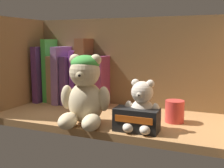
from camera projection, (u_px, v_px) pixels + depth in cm
name	position (u px, v px, depth cm)	size (l,w,h in cm)	color
shelf_board	(109.00, 119.00, 80.80)	(65.54, 28.81, 2.00)	#9E7042
shelf_back_panel	(126.00, 65.00, 92.19)	(67.94, 1.20, 31.35)	brown
shelf_side_panel_left	(17.00, 66.00, 91.16)	(1.60, 31.21, 31.35)	#9E7042
book_0	(46.00, 73.00, 101.10)	(2.08, 14.67, 19.78)	#572E6A
book_1	(52.00, 70.00, 99.97)	(1.88, 9.90, 22.42)	#4BC948
book_2	(58.00, 78.00, 99.39)	(2.71, 11.45, 16.58)	tan
book_3	(65.00, 74.00, 98.01)	(2.29, 14.83, 19.84)	#865F98
book_4	(72.00, 79.00, 97.23)	(2.25, 13.19, 16.62)	#5C376D
book_5	(78.00, 77.00, 96.13)	(1.85, 9.53, 18.52)	purple
book_6	(86.00, 72.00, 94.63)	(3.43, 9.55, 22.60)	brown
book_7	(95.00, 82.00, 93.88)	(2.44, 11.75, 15.84)	#3C3F98
book_8	(103.00, 81.00, 92.64)	(2.84, 9.53, 16.78)	#87315A
teddy_bear_larger	(85.00, 92.00, 71.09)	(13.70, 14.23, 18.48)	beige
teddy_bear_smaller	(142.00, 110.00, 67.55)	(9.06, 9.40, 12.54)	beige
pillar_candle	(175.00, 111.00, 73.83)	(5.13, 5.13, 5.96)	#C63833
small_product_box	(137.00, 120.00, 66.45)	(10.87, 5.24, 5.65)	black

